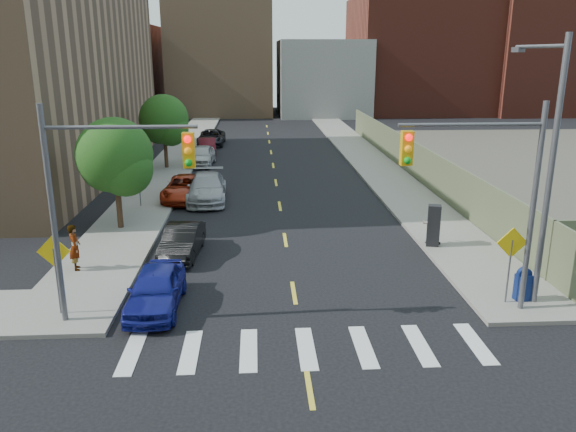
{
  "coord_description": "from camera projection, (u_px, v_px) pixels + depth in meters",
  "views": [
    {
      "loc": [
        -1.28,
        -10.75,
        8.4
      ],
      "look_at": [
        -0.04,
        11.14,
        2.0
      ],
      "focal_mm": 35.0,
      "sensor_mm": 36.0,
      "label": 1
    }
  ],
  "objects": [
    {
      "name": "sidewalk_nw",
      "position": [
        187.0,
        146.0,
        52.06
      ],
      "size": [
        3.5,
        73.0,
        0.15
      ],
      "primitive_type": "cube",
      "color": "gray",
      "rests_on": "ground"
    },
    {
      "name": "sidewalk_ne",
      "position": [
        352.0,
        144.0,
        52.9
      ],
      "size": [
        3.5,
        73.0,
        0.15
      ],
      "primitive_type": "cube",
      "color": "gray",
      "rests_on": "ground"
    },
    {
      "name": "fence_north",
      "position": [
        410.0,
        157.0,
        39.74
      ],
      "size": [
        0.12,
        44.0,
        2.5
      ],
      "primitive_type": "cube",
      "color": "#5D6748",
      "rests_on": "ground"
    },
    {
      "name": "bg_bldg_west",
      "position": [
        104.0,
        71.0,
        76.93
      ],
      "size": [
        14.0,
        18.0,
        12.0
      ],
      "primitive_type": "cube",
      "color": "#592319",
      "rests_on": "ground"
    },
    {
      "name": "bg_bldg_midwest",
      "position": [
        222.0,
        59.0,
        79.3
      ],
      "size": [
        14.0,
        16.0,
        15.0
      ],
      "primitive_type": "cube",
      "color": "#8C6B4C",
      "rests_on": "ground"
    },
    {
      "name": "bg_bldg_center",
      "position": [
        321.0,
        78.0,
        78.85
      ],
      "size": [
        12.0,
        16.0,
        10.0
      ],
      "primitive_type": "cube",
      "color": "gray",
      "rests_on": "ground"
    },
    {
      "name": "bg_bldg_east",
      "position": [
        417.0,
        55.0,
        80.69
      ],
      "size": [
        18.0,
        18.0,
        16.0
      ],
      "primitive_type": "cube",
      "color": "#592319",
      "rests_on": "ground"
    },
    {
      "name": "bg_bldg_fareast",
      "position": [
        532.0,
        48.0,
        79.37
      ],
      "size": [
        14.0,
        16.0,
        18.0
      ],
      "primitive_type": "cube",
      "color": "#592319",
      "rests_on": "ground"
    },
    {
      "name": "smokestack",
      "position": [
        565.0,
        11.0,
        78.18
      ],
      "size": [
        1.8,
        1.8,
        28.0
      ],
      "primitive_type": "cylinder",
      "color": "#8C6B4C",
      "rests_on": "ground"
    },
    {
      "name": "signal_nw",
      "position": [
        101.0,
        186.0,
        16.89
      ],
      "size": [
        4.59,
        0.3,
        7.0
      ],
      "color": "#59595E",
      "rests_on": "ground"
    },
    {
      "name": "signal_ne",
      "position": [
        489.0,
        181.0,
        17.54
      ],
      "size": [
        4.59,
        0.3,
        7.0
      ],
      "color": "#59595E",
      "rests_on": "ground"
    },
    {
      "name": "streetlight_ne",
      "position": [
        547.0,
        154.0,
        18.33
      ],
      "size": [
        0.25,
        3.7,
        9.0
      ],
      "color": "#59595E",
      "rests_on": "ground"
    },
    {
      "name": "warn_sign_nw",
      "position": [
        55.0,
        260.0,
        17.98
      ],
      "size": [
        1.06,
        0.06,
        2.83
      ],
      "color": "#59595E",
      "rests_on": "ground"
    },
    {
      "name": "warn_sign_ne",
      "position": [
        511.0,
        251.0,
        18.79
      ],
      "size": [
        1.06,
        0.06,
        2.83
      ],
      "color": "#59595E",
      "rests_on": "ground"
    },
    {
      "name": "warn_sign_midwest",
      "position": [
        138.0,
        173.0,
        30.91
      ],
      "size": [
        1.06,
        0.06,
        2.83
      ],
      "color": "#59595E",
      "rests_on": "ground"
    },
    {
      "name": "tree_west_near",
      "position": [
        115.0,
        160.0,
        26.7
      ],
      "size": [
        3.66,
        3.64,
        5.52
      ],
      "color": "#332114",
      "rests_on": "ground"
    },
    {
      "name": "tree_west_far",
      "position": [
        164.0,
        122.0,
        41.07
      ],
      "size": [
        3.66,
        3.64,
        5.52
      ],
      "color": "#332114",
      "rests_on": "ground"
    },
    {
      "name": "parked_car_blue",
      "position": [
        156.0,
        289.0,
        18.98
      ],
      "size": [
        1.73,
        4.21,
        1.43
      ],
      "primitive_type": "imported",
      "rotation": [
        0.0,
        0.0,
        -0.01
      ],
      "color": "navy",
      "rests_on": "ground"
    },
    {
      "name": "parked_car_black",
      "position": [
        182.0,
        241.0,
        23.95
      ],
      "size": [
        1.71,
        4.11,
        1.32
      ],
      "primitive_type": "imported",
      "rotation": [
        0.0,
        0.0,
        -0.08
      ],
      "color": "black",
      "rests_on": "ground"
    },
    {
      "name": "parked_car_red",
      "position": [
        186.0,
        188.0,
        33.15
      ],
      "size": [
        2.55,
        5.17,
        1.41
      ],
      "primitive_type": "imported",
      "rotation": [
        0.0,
        0.0,
        -0.04
      ],
      "color": "#9D260F",
      "rests_on": "ground"
    },
    {
      "name": "parked_car_silver",
      "position": [
        207.0,
        188.0,
        32.84
      ],
      "size": [
        2.41,
        5.51,
        1.58
      ],
      "primitive_type": "imported",
      "rotation": [
        0.0,
        0.0,
        0.04
      ],
      "color": "#A1A2A8",
      "rests_on": "ground"
    },
    {
      "name": "parked_car_white",
      "position": [
        202.0,
        156.0,
        43.19
      ],
      "size": [
        2.04,
        4.61,
        1.54
      ],
      "primitive_type": "imported",
      "rotation": [
        0.0,
        0.0,
        -0.05
      ],
      "color": "#BBBBBB",
      "rests_on": "ground"
    },
    {
      "name": "parked_car_maroon",
      "position": [
        207.0,
        146.0,
        48.16
      ],
      "size": [
        1.81,
        4.19,
        1.34
      ],
      "primitive_type": "imported",
      "rotation": [
        0.0,
        0.0,
        0.1
      ],
      "color": "#460E15",
      "rests_on": "ground"
    },
    {
      "name": "parked_car_grey",
      "position": [
        211.0,
        137.0,
        52.77
      ],
      "size": [
        2.45,
        5.2,
        1.43
      ],
      "primitive_type": "imported",
      "rotation": [
        0.0,
        0.0,
        -0.01
      ],
      "color": "black",
      "rests_on": "ground"
    },
    {
      "name": "mailbox",
      "position": [
        523.0,
        284.0,
        19.32
      ],
      "size": [
        0.54,
        0.45,
        1.19
      ],
      "rotation": [
        0.0,
        0.0,
        0.18
      ],
      "color": "navy",
      "rests_on": "sidewalk_ne"
    },
    {
      "name": "payphone",
      "position": [
        434.0,
        226.0,
        24.7
      ],
      "size": [
        0.65,
        0.58,
        1.85
      ],
      "primitive_type": "cube",
      "rotation": [
        0.0,
        0.0,
        -0.27
      ],
      "color": "black",
      "rests_on": "sidewalk_ne"
    },
    {
      "name": "pedestrian_west",
      "position": [
        75.0,
        247.0,
        21.97
      ],
      "size": [
        0.64,
        0.78,
        1.84
      ],
      "primitive_type": "imported",
      "rotation": [
        0.0,
        0.0,
        1.91
      ],
      "color": "gray",
      "rests_on": "sidewalk_nw"
    },
    {
      "name": "pedestrian_east",
      "position": [
        432.0,
        224.0,
        24.95
      ],
      "size": [
        1.06,
        0.93,
        1.83
      ],
      "primitive_type": "imported",
      "rotation": [
        0.0,
        0.0,
        2.83
      ],
      "color": "gray",
      "rests_on": "sidewalk_ne"
    }
  ]
}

